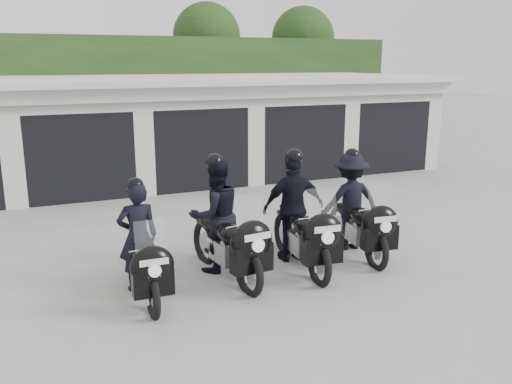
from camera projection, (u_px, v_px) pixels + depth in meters
name	position (u px, v px, depth m)	size (l,w,h in m)	color
ground	(296.00, 255.00, 9.85)	(80.00, 80.00, 0.00)	#969791
garage_block	(177.00, 128.00, 16.71)	(16.40, 6.80, 2.96)	silver
background_vegetation	(152.00, 78.00, 20.87)	(20.00, 3.90, 5.80)	#183814
police_bike_a	(142.00, 250.00, 7.97)	(0.64, 2.09, 1.82)	black
police_bike_b	(221.00, 224.00, 8.79)	(1.01, 2.35, 2.05)	black
police_bike_c	(298.00, 215.00, 9.24)	(1.17, 2.35, 2.05)	black
police_bike_d	(354.00, 207.00, 9.88)	(1.24, 2.24, 1.95)	black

